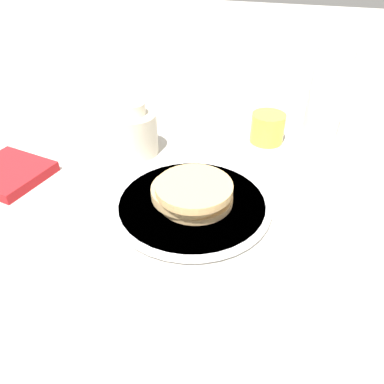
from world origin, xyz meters
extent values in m
plane|color=#BCB7AD|center=(0.00, 0.00, 0.00)|extent=(4.00, 4.00, 0.00)
cylinder|color=white|center=(-0.01, 0.01, 0.01)|extent=(0.25, 0.25, 0.01)
cylinder|color=white|center=(-0.01, 0.01, 0.01)|extent=(0.28, 0.28, 0.01)
cylinder|color=tan|center=(-0.01, 0.01, 0.02)|extent=(0.13, 0.13, 0.01)
cylinder|color=#D9B276|center=(0.00, 0.01, 0.03)|extent=(0.13, 0.13, 0.02)
cylinder|color=#E4B673|center=(-0.01, 0.02, 0.05)|extent=(0.13, 0.13, 0.01)
cylinder|color=yellow|center=(-0.10, -0.27, 0.03)|extent=(0.07, 0.07, 0.07)
cylinder|color=beige|center=(0.16, -0.14, 0.04)|extent=(0.09, 0.09, 0.09)
cylinder|color=beige|center=(0.16, -0.14, 0.10)|extent=(0.05, 0.05, 0.02)
cylinder|color=silver|center=(-0.21, -0.33, 0.10)|extent=(0.08, 0.08, 0.20)
cylinder|color=white|center=(-0.21, -0.33, 0.21)|extent=(0.04, 0.04, 0.02)
cube|color=red|center=(0.36, 0.03, 0.01)|extent=(0.16, 0.15, 0.02)
camera|label=1|loc=(-0.15, 0.50, 0.41)|focal=35.00mm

